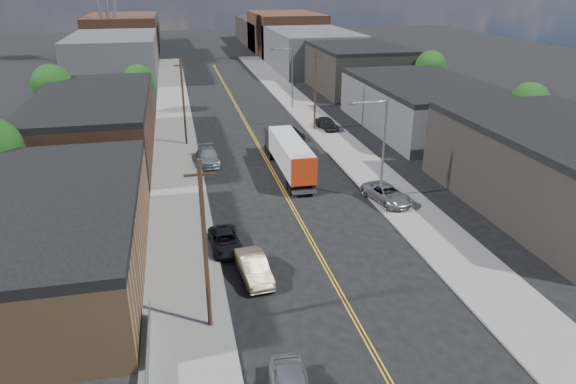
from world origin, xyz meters
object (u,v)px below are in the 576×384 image
semi_truck (288,151)px  car_right_lot_c (327,123)px  car_left_b (254,268)px  car_left_c (225,241)px  car_right_lot_a (387,194)px  car_ahead_truck (292,134)px  car_left_d (208,156)px

semi_truck → car_right_lot_c: bearing=59.3°
semi_truck → car_left_b: 20.35m
car_left_c → car_right_lot_a: car_right_lot_a is taller
semi_truck → car_ahead_truck: 11.41m
car_left_d → car_right_lot_c: car_right_lot_c is taller
car_right_lot_a → car_left_b: bearing=-157.6°
car_left_b → car_right_lot_a: size_ratio=0.90×
car_left_b → car_right_lot_c: 36.11m
semi_truck → car_left_c: 16.94m
car_right_lot_c → car_ahead_truck: bearing=-160.6°
car_left_c → car_right_lot_a: (14.60, 5.14, 0.24)m
car_right_lot_a → car_ahead_truck: car_right_lot_a is taller
car_left_b → car_ahead_truck: (9.50, 30.15, -0.14)m
car_left_b → car_right_lot_a: car_right_lot_a is taller
car_right_lot_c → car_ahead_truck: 5.95m
semi_truck → car_left_c: bearing=-117.6°
car_left_d → car_right_lot_a: size_ratio=1.00×
car_right_lot_a → car_left_c: bearing=-173.8°
car_left_b → car_left_d: bearing=87.5°
semi_truck → car_left_b: (-6.50, -19.24, -1.31)m
car_left_d → car_right_lot_c: size_ratio=1.19×
car_left_b → car_left_d: car_left_b is taller
car_left_b → car_right_lot_c: size_ratio=1.06×
car_ahead_truck → car_left_d: bearing=-153.9°
semi_truck → car_right_lot_c: semi_truck is taller
car_left_c → car_right_lot_c: 32.87m
car_left_c → car_right_lot_c: (16.14, 28.64, 0.27)m
semi_truck → car_right_lot_c: 16.05m
car_left_c → semi_truck: bearing=59.5°
car_left_b → semi_truck: bearing=65.7°
car_left_b → car_left_c: bearing=102.3°
semi_truck → car_left_d: (-7.75, 4.15, -1.32)m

